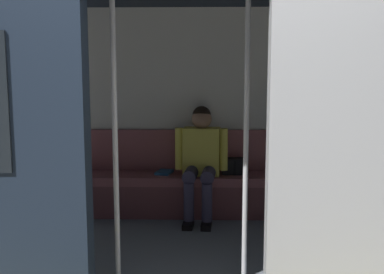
{
  "coord_description": "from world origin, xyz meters",
  "views": [
    {
      "loc": [
        -0.15,
        2.6,
        1.54
      ],
      "look_at": [
        -0.05,
        -1.3,
        0.99
      ],
      "focal_mm": 44.59,
      "sensor_mm": 36.0,
      "label": 1
    }
  ],
  "objects_px": {
    "handbag": "(234,166)",
    "grab_pole_far": "(246,136)",
    "bench_seat": "(190,185)",
    "person_seated": "(201,155)",
    "grab_pole_door": "(115,139)",
    "book": "(164,172)",
    "train_car": "(177,70)"
  },
  "relations": [
    {
      "from": "handbag",
      "to": "grab_pole_far",
      "type": "bearing_deg",
      "value": 88.89
    },
    {
      "from": "bench_seat",
      "to": "person_seated",
      "type": "bearing_deg",
      "value": 155.22
    },
    {
      "from": "person_seated",
      "to": "grab_pole_far",
      "type": "xyz_separation_m",
      "value": [
        -0.32,
        1.64,
        0.43
      ]
    },
    {
      "from": "bench_seat",
      "to": "handbag",
      "type": "relative_size",
      "value": 10.76
    },
    {
      "from": "bench_seat",
      "to": "grab_pole_door",
      "type": "distance_m",
      "value": 2.03
    },
    {
      "from": "handbag",
      "to": "book",
      "type": "height_order",
      "value": "handbag"
    },
    {
      "from": "handbag",
      "to": "train_car",
      "type": "bearing_deg",
      "value": 64.91
    },
    {
      "from": "person_seated",
      "to": "book",
      "type": "height_order",
      "value": "person_seated"
    },
    {
      "from": "grab_pole_door",
      "to": "grab_pole_far",
      "type": "bearing_deg",
      "value": -170.71
    },
    {
      "from": "person_seated",
      "to": "book",
      "type": "xyz_separation_m",
      "value": [
        0.39,
        -0.13,
        -0.21
      ]
    },
    {
      "from": "train_car",
      "to": "handbag",
      "type": "relative_size",
      "value": 24.62
    },
    {
      "from": "bench_seat",
      "to": "grab_pole_door",
      "type": "height_order",
      "value": "grab_pole_door"
    },
    {
      "from": "train_car",
      "to": "bench_seat",
      "type": "relative_size",
      "value": 2.29
    },
    {
      "from": "grab_pole_door",
      "to": "bench_seat",
      "type": "bearing_deg",
      "value": -103.37
    },
    {
      "from": "person_seated",
      "to": "grab_pole_door",
      "type": "relative_size",
      "value": 0.53
    },
    {
      "from": "train_car",
      "to": "handbag",
      "type": "bearing_deg",
      "value": -115.09
    },
    {
      "from": "bench_seat",
      "to": "handbag",
      "type": "distance_m",
      "value": 0.51
    },
    {
      "from": "train_car",
      "to": "handbag",
      "type": "height_order",
      "value": "train_car"
    },
    {
      "from": "bench_seat",
      "to": "book",
      "type": "distance_m",
      "value": 0.31
    },
    {
      "from": "train_car",
      "to": "person_seated",
      "type": "distance_m",
      "value": 1.36
    },
    {
      "from": "bench_seat",
      "to": "book",
      "type": "height_order",
      "value": "book"
    },
    {
      "from": "grab_pole_door",
      "to": "train_car",
      "type": "bearing_deg",
      "value": -115.92
    },
    {
      "from": "bench_seat",
      "to": "handbag",
      "type": "bearing_deg",
      "value": -171.19
    },
    {
      "from": "grab_pole_far",
      "to": "train_car",
      "type": "bearing_deg",
      "value": -50.86
    },
    {
      "from": "handbag",
      "to": "grab_pole_far",
      "type": "height_order",
      "value": "grab_pole_far"
    },
    {
      "from": "grab_pole_far",
      "to": "bench_seat",
      "type": "bearing_deg",
      "value": -75.54
    },
    {
      "from": "person_seated",
      "to": "bench_seat",
      "type": "bearing_deg",
      "value": -24.78
    },
    {
      "from": "bench_seat",
      "to": "book",
      "type": "xyz_separation_m",
      "value": [
        0.28,
        -0.08,
        0.12
      ]
    },
    {
      "from": "train_car",
      "to": "person_seated",
      "type": "bearing_deg",
      "value": -100.05
    },
    {
      "from": "grab_pole_far",
      "to": "handbag",
      "type": "bearing_deg",
      "value": -91.11
    },
    {
      "from": "book",
      "to": "grab_pole_door",
      "type": "bearing_deg",
      "value": 98.65
    },
    {
      "from": "bench_seat",
      "to": "grab_pole_far",
      "type": "distance_m",
      "value": 1.9
    }
  ]
}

